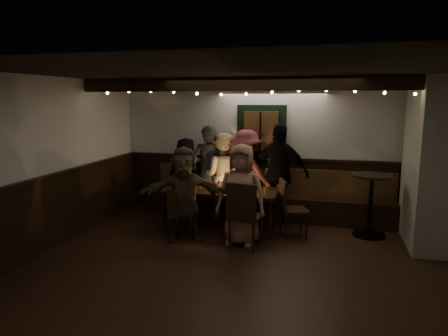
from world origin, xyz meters
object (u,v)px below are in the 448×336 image
(person_e, at_px, (280,173))
(person_f, at_px, (184,194))
(dining_table, at_px, (221,193))
(person_d, at_px, (246,175))
(high_top, at_px, (371,197))
(person_b, at_px, (209,171))
(person_c, at_px, (222,175))
(person_g, at_px, (241,195))
(chair_near_right, at_px, (244,212))
(chair_end, at_px, (289,205))
(person_a, at_px, (186,176))
(chair_near_left, at_px, (180,211))

(person_e, relative_size, person_f, 1.20)
(dining_table, height_order, person_d, person_d)
(high_top, distance_m, person_b, 2.96)
(person_c, height_order, person_f, person_c)
(person_e, bearing_deg, person_g, 82.52)
(chair_near_right, distance_m, person_e, 1.60)
(chair_near_right, bearing_deg, chair_end, 52.71)
(high_top, xyz_separation_m, person_a, (-3.39, 0.42, 0.10))
(dining_table, xyz_separation_m, person_a, (-0.89, 0.68, 0.11))
(chair_near_left, xyz_separation_m, chair_end, (1.67, 0.65, 0.05))
(dining_table, xyz_separation_m, person_c, (-0.16, 0.68, 0.17))
(person_d, bearing_deg, chair_end, 152.57)
(person_a, bearing_deg, chair_end, 134.86)
(chair_near_left, bearing_deg, person_b, 87.34)
(high_top, bearing_deg, dining_table, -173.98)
(chair_end, xyz_separation_m, person_f, (-1.60, -0.62, 0.23))
(chair_end, xyz_separation_m, person_a, (-2.08, 0.77, 0.22))
(chair_near_right, height_order, person_f, person_f)
(chair_near_left, distance_m, person_f, 0.28)
(high_top, relative_size, person_a, 0.69)
(dining_table, distance_m, high_top, 2.51)
(person_f, bearing_deg, person_a, 90.73)
(person_a, distance_m, person_b, 0.49)
(person_g, bearing_deg, dining_table, 129.80)
(chair_near_right, xyz_separation_m, chair_end, (0.59, 0.78, -0.05))
(person_c, bearing_deg, chair_near_right, 109.60)
(person_a, xyz_separation_m, person_f, (0.48, -1.39, 0.00))
(high_top, bearing_deg, person_b, 172.29)
(person_e, bearing_deg, chair_near_right, 88.23)
(chair_near_left, xyz_separation_m, chair_near_right, (1.08, -0.13, 0.10))
(chair_end, relative_size, person_g, 0.60)
(chair_end, distance_m, person_f, 1.74)
(person_b, height_order, person_c, person_b)
(person_f, bearing_deg, person_b, 72.03)
(dining_table, relative_size, person_g, 1.25)
(person_f, bearing_deg, dining_table, 41.54)
(person_e, bearing_deg, person_b, 10.79)
(person_d, relative_size, person_f, 1.11)
(dining_table, xyz_separation_m, person_g, (0.50, -0.65, 0.15))
(chair_near_right, bearing_deg, person_a, 133.77)
(chair_near_right, xyz_separation_m, person_f, (-1.01, 0.16, 0.18))
(high_top, height_order, person_d, person_d)
(person_g, bearing_deg, person_d, 100.71)
(chair_near_right, xyz_separation_m, high_top, (1.91, 1.13, 0.07))
(person_e, bearing_deg, person_c, 9.85)
(chair_near_right, distance_m, person_g, 0.32)
(dining_table, distance_m, chair_near_left, 0.90)
(chair_near_left, distance_m, person_e, 2.04)
(dining_table, bearing_deg, person_b, 122.49)
(chair_near_right, bearing_deg, person_d, 100.78)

